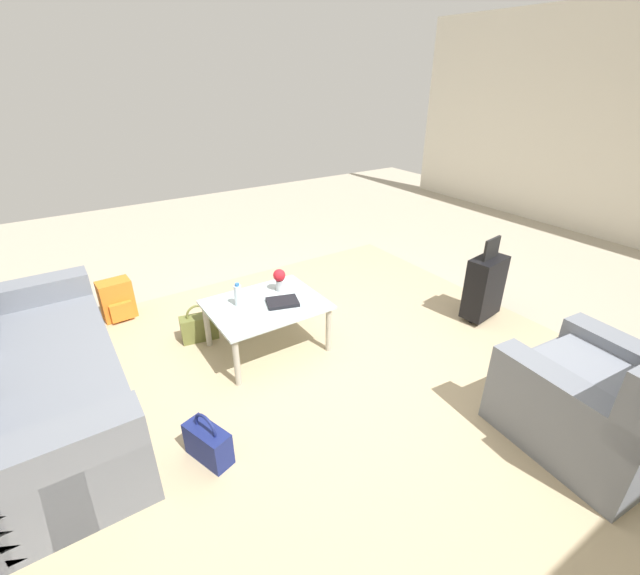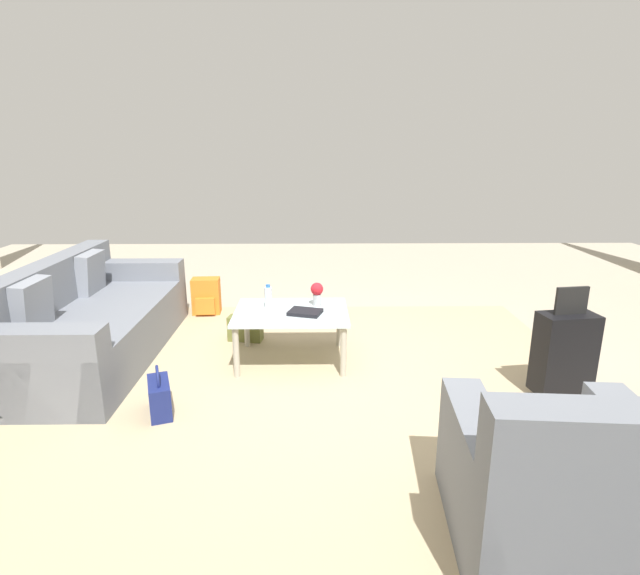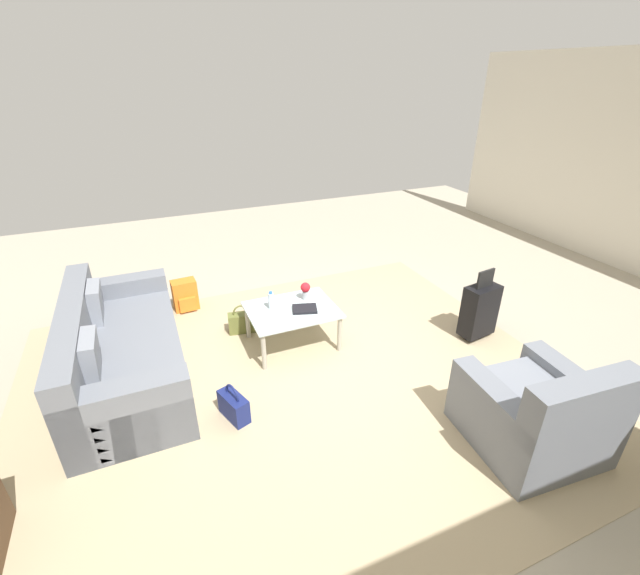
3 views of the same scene
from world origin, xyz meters
TOP-DOWN VIEW (x-y plane):
  - ground_plane at (0.00, 0.00)m, footprint 12.00×12.00m
  - area_rug at (0.60, 0.20)m, footprint 5.20×4.40m
  - couch at (2.20, -0.60)m, footprint 1.00×2.28m
  - armchair at (-0.89, 1.67)m, footprint 1.01×1.02m
  - coffee_table at (0.40, -0.50)m, footprint 0.96×0.75m
  - water_bottle at (0.60, -0.60)m, footprint 0.06×0.06m
  - coffee_table_book at (0.28, -0.42)m, footprint 0.31×0.27m
  - flower_vase at (0.18, -0.65)m, footprint 0.11×0.11m
  - suitcase_black at (-1.60, 0.20)m, footprint 0.43×0.27m
  - handbag_navy at (1.28, 0.39)m, footprint 0.24×0.35m
  - handbag_olive at (0.86, -0.97)m, footprint 0.34×0.19m
  - backpack_orange at (1.40, -1.79)m, footprint 0.31×0.27m

SIDE VIEW (x-z plane):
  - ground_plane at x=0.00m, z-range 0.00..0.00m
  - area_rug at x=0.60m, z-range 0.00..0.01m
  - handbag_navy at x=1.28m, z-range -0.05..0.31m
  - handbag_olive at x=0.86m, z-range -0.05..0.31m
  - backpack_orange at x=1.40m, z-range -0.01..0.39m
  - couch at x=2.20m, z-range -0.13..0.72m
  - armchair at x=-0.89m, z-range -0.15..0.75m
  - suitcase_black at x=-1.60m, z-range -0.07..0.78m
  - coffee_table at x=0.40m, z-range 0.17..0.62m
  - coffee_table_book at x=0.28m, z-range 0.45..0.48m
  - water_bottle at x=0.60m, z-range 0.44..0.65m
  - flower_vase at x=0.18m, z-range 0.47..0.68m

